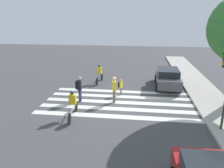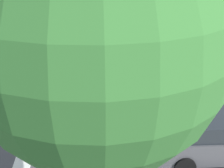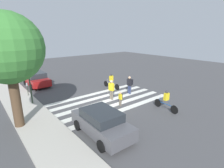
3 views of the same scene
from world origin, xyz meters
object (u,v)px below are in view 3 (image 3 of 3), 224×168
(traffic_light, at_px, (30,68))
(pedestrian_adult_blue_shirt, at_px, (121,98))
(pedestrian_adult_yellow_jacket, at_px, (130,84))
(car_parked_far_curb, at_px, (36,79))
(parking_meter, at_px, (27,86))
(pedestrian_child_with_backpack, at_px, (111,89))
(car_parked_dark_suv, at_px, (102,122))
(cyclist_mid_street, at_px, (166,100))
(cyclist_near_curb, at_px, (111,80))
(street_tree, at_px, (7,49))

(traffic_light, bearing_deg, pedestrian_adult_blue_shirt, -131.50)
(pedestrian_adult_yellow_jacket, distance_m, car_parked_far_curb, 10.52)
(parking_meter, distance_m, pedestrian_child_with_backpack, 7.76)
(parking_meter, xyz_separation_m, pedestrian_child_with_backpack, (-5.39, -5.58, -0.01))
(car_parked_far_curb, bearing_deg, traffic_light, 160.64)
(pedestrian_adult_blue_shirt, distance_m, car_parked_dark_suv, 4.41)
(traffic_light, relative_size, parking_meter, 3.19)
(pedestrian_adult_blue_shirt, relative_size, cyclist_mid_street, 0.53)
(pedestrian_adult_yellow_jacket, distance_m, cyclist_near_curb, 2.51)
(pedestrian_adult_blue_shirt, bearing_deg, traffic_light, 58.74)
(traffic_light, bearing_deg, cyclist_near_curb, -94.62)
(street_tree, distance_m, car_parked_far_curb, 10.28)
(parking_meter, xyz_separation_m, cyclist_near_curb, (-2.79, -7.66, -0.15))
(traffic_light, height_order, parking_meter, traffic_light)
(pedestrian_adult_yellow_jacket, bearing_deg, pedestrian_child_with_backpack, 84.97)
(cyclist_near_curb, relative_size, car_parked_far_curb, 0.56)
(cyclist_mid_street, height_order, car_parked_far_curb, cyclist_mid_street)
(cyclist_mid_street, bearing_deg, cyclist_near_curb, 3.21)
(traffic_light, distance_m, pedestrian_child_with_backpack, 6.84)
(pedestrian_child_with_backpack, relative_size, cyclist_mid_street, 0.80)
(cyclist_mid_street, height_order, car_parked_dark_suv, cyclist_mid_street)
(pedestrian_child_with_backpack, distance_m, cyclist_mid_street, 4.74)
(street_tree, relative_size, pedestrian_adult_blue_shirt, 5.83)
(traffic_light, height_order, car_parked_dark_suv, traffic_light)
(traffic_light, distance_m, pedestrian_adult_blue_shirt, 7.56)
(car_parked_dark_suv, bearing_deg, cyclist_near_curb, -40.80)
(pedestrian_adult_yellow_jacket, bearing_deg, car_parked_far_curb, 28.69)
(parking_meter, height_order, cyclist_near_curb, cyclist_near_curb)
(cyclist_mid_street, bearing_deg, parking_meter, 42.50)
(parking_meter, bearing_deg, pedestrian_child_with_backpack, -133.99)
(cyclist_mid_street, xyz_separation_m, cyclist_near_curb, (6.97, -0.26, -0.00))
(pedestrian_adult_blue_shirt, bearing_deg, cyclist_near_curb, -19.57)
(traffic_light, height_order, cyclist_near_curb, traffic_light)
(pedestrian_adult_yellow_jacket, height_order, car_parked_far_curb, pedestrian_adult_yellow_jacket)
(pedestrian_adult_yellow_jacket, height_order, cyclist_mid_street, pedestrian_adult_yellow_jacket)
(street_tree, bearing_deg, pedestrian_adult_blue_shirt, -101.15)
(traffic_light, xyz_separation_m, cyclist_mid_street, (-7.59, -7.50, -2.17))
(street_tree, bearing_deg, parking_meter, -19.05)
(pedestrian_adult_blue_shirt, xyz_separation_m, cyclist_mid_street, (-2.83, -2.11, 0.17))
(pedestrian_adult_blue_shirt, relative_size, cyclist_near_curb, 0.50)
(traffic_light, distance_m, cyclist_near_curb, 8.08)
(pedestrian_adult_yellow_jacket, bearing_deg, cyclist_near_curb, -0.85)
(pedestrian_adult_blue_shirt, distance_m, car_parked_far_curb, 10.74)
(car_parked_dark_suv, bearing_deg, street_tree, 43.98)
(pedestrian_adult_blue_shirt, height_order, pedestrian_child_with_backpack, pedestrian_child_with_backpack)
(street_tree, xyz_separation_m, cyclist_near_curb, (2.72, -9.56, -3.99))
(car_parked_far_curb, bearing_deg, pedestrian_adult_yellow_jacket, -144.29)
(pedestrian_adult_blue_shirt, relative_size, car_parked_dark_suv, 0.28)
(cyclist_mid_street, relative_size, cyclist_near_curb, 0.93)
(traffic_light, relative_size, car_parked_far_curb, 1.02)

